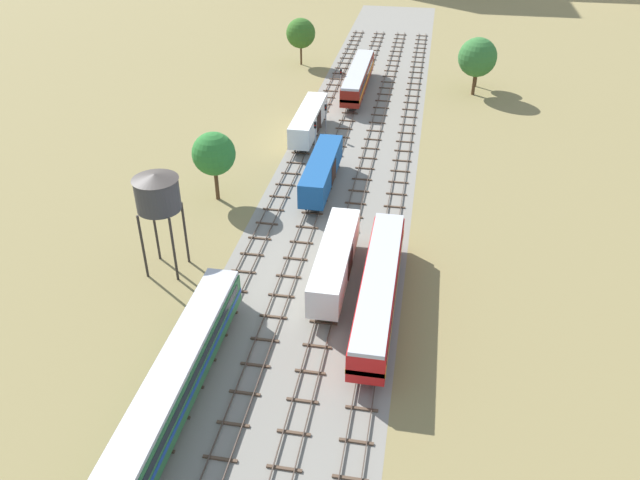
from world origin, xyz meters
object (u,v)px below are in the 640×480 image
freight_boxcar_far_left_far (309,120)px  signal_post_near (315,135)px  signal_post_nearest (341,80)px  passenger_coach_far_left_nearest (178,374)px  signal_post_mid (326,115)px  water_tower (157,193)px  freight_boxcar_centre_left_mid (335,260)px  freight_boxcar_left_midfar (322,170)px  diesel_railcar_left_farther (358,77)px  diesel_railcar_centre_near (379,288)px

freight_boxcar_far_left_far → signal_post_near: 7.09m
signal_post_nearest → freight_boxcar_far_left_far: bearing=-98.4°
freight_boxcar_far_left_far → signal_post_nearest: bearing=81.6°
passenger_coach_far_left_nearest → signal_post_mid: (2.19, 49.89, 0.32)m
water_tower → signal_post_mid: water_tower is taller
signal_post_mid → freight_boxcar_far_left_far: bearing=-155.9°
signal_post_nearest → signal_post_near: size_ratio=0.99×
freight_boxcar_centre_left_mid → freight_boxcar_left_midfar: (-4.38, 17.81, 0.00)m
passenger_coach_far_left_nearest → freight_boxcar_centre_left_mid: (8.76, 16.47, -0.16)m
freight_boxcar_far_left_far → water_tower: 34.46m
freight_boxcar_far_left_far → diesel_railcar_left_farther: bearing=76.8°
freight_boxcar_left_midfar → water_tower: (-11.59, -18.57, 5.80)m
water_tower → freight_boxcar_left_midfar: bearing=58.0°
freight_boxcar_left_midfar → signal_post_mid: bearing=98.0°
freight_boxcar_far_left_far → diesel_railcar_left_farther: size_ratio=0.68×
passenger_coach_far_left_nearest → signal_post_nearest: bearing=88.0°
freight_boxcar_left_midfar → signal_post_nearest: (-2.20, 29.33, 0.79)m
freight_boxcar_centre_left_mid → diesel_railcar_left_farther: diesel_railcar_left_farther is taller
water_tower → signal_post_near: bearing=70.5°
diesel_railcar_centre_near → water_tower: water_tower is taller
freight_boxcar_left_midfar → signal_post_nearest: 29.43m
freight_boxcar_left_midfar → signal_post_near: signal_post_near is taller
passenger_coach_far_left_nearest → water_tower: bearing=114.6°
diesel_railcar_centre_near → signal_post_mid: size_ratio=4.50×
freight_boxcar_far_left_far → water_tower: bearing=-102.3°
freight_boxcar_centre_left_mid → freight_boxcar_left_midfar: size_ratio=1.00×
signal_post_near → passenger_coach_far_left_nearest: bearing=-93.0°
water_tower → passenger_coach_far_left_nearest: bearing=-65.4°
freight_boxcar_left_midfar → freight_boxcar_far_left_far: same height
freight_boxcar_left_midfar → freight_boxcar_far_left_far: bearing=106.7°
freight_boxcar_left_midfar → signal_post_mid: signal_post_mid is taller
freight_boxcar_centre_left_mid → water_tower: 17.00m
freight_boxcar_centre_left_mid → signal_post_near: size_ratio=2.73×
freight_boxcar_far_left_far → signal_post_near: bearing=-71.9°
diesel_railcar_left_farther → diesel_railcar_centre_near: bearing=-80.9°
water_tower → freight_boxcar_centre_left_mid: bearing=2.7°
freight_boxcar_centre_left_mid → water_tower: water_tower is taller
freight_boxcar_left_midfar → signal_post_nearest: signal_post_nearest is taller
water_tower → signal_post_nearest: 49.07m
freight_boxcar_far_left_far → signal_post_near: signal_post_near is taller
freight_boxcar_far_left_far → signal_post_mid: signal_post_mid is taller
passenger_coach_far_left_nearest → freight_boxcar_left_midfar: 34.56m
diesel_railcar_centre_near → freight_boxcar_left_midfar: bearing=112.1°
freight_boxcar_left_midfar → freight_boxcar_far_left_far: 15.27m
water_tower → diesel_railcar_left_farther: bearing=77.4°
diesel_railcar_centre_near → diesel_railcar_left_farther: bearing=99.1°
diesel_railcar_centre_near → diesel_railcar_left_farther: size_ratio=1.00×
passenger_coach_far_left_nearest → diesel_railcar_centre_near: 18.33m
passenger_coach_far_left_nearest → signal_post_nearest: size_ratio=4.34×
freight_boxcar_left_midfar → signal_post_nearest: size_ratio=2.76×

